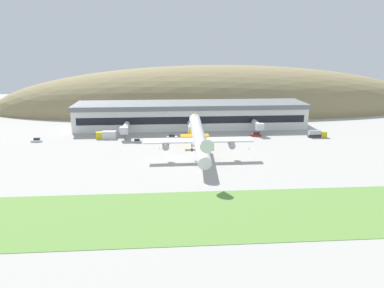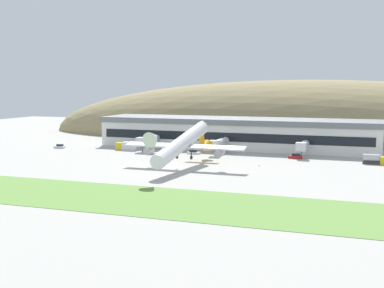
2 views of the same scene
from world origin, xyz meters
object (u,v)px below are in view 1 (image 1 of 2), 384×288
Objects in this scene: service_car_0 at (256,135)px; box_truck at (317,134)px; service_car_3 at (137,141)px; cargo_airplane at (199,139)px; jetway_0 at (125,128)px; fuel_truck at (106,135)px; terminal_building at (191,113)px; traffic_cone_0 at (159,148)px; traffic_cone_1 at (249,148)px; jetway_1 at (191,127)px; jetway_2 at (258,125)px; service_car_2 at (172,137)px; service_car_1 at (37,140)px.

service_car_0 is 0.60× the size of box_truck.
cargo_airplane is at bearing -47.94° from service_car_3.
service_car_3 is (5.38, -10.14, -3.39)m from jetway_0.
fuel_truck is 88.89m from box_truck.
fuel_truck is at bearing -150.30° from terminal_building.
cargo_airplane is 79.62× the size of traffic_cone_0.
traffic_cone_0 and traffic_cone_1 have the same top height.
terminal_building is at bearing 86.55° from jetway_1.
service_car_3 is at bearing -31.87° from fuel_truck.
terminal_building is 23.40× the size of service_car_0.
jetway_1 is 1.30× the size of jetway_2.
service_car_3 is at bearing -171.70° from service_car_0.
traffic_cone_0 is at bearing -107.49° from service_car_2.
box_truck is 13.42× the size of traffic_cone_1.
terminal_building is 7.16× the size of jetway_0.
service_car_0 is 44.74m from traffic_cone_0.
jetway_0 is 1.95× the size of box_truck.
jetway_2 is 1.55× the size of box_truck.
service_car_0 is 50.77m from service_car_3.
jetway_2 is (29.29, 1.96, -0.00)m from jetway_1.
service_car_0 is 0.56× the size of fuel_truck.
fuel_truck reaches higher than service_car_3.
jetway_2 is at bearing 1.63° from jetway_0.
jetway_2 is (28.12, -17.49, -2.60)m from terminal_building.
service_car_0 is 7.99× the size of traffic_cone_0.
box_truck is (53.06, 28.42, -5.89)m from cargo_airplane.
jetway_2 reaches higher than service_car_2.
cargo_airplane is 79.62× the size of traffic_cone_1.
jetway_2 reaches higher than traffic_cone_1.
service_car_0 is at bearing 23.00° from traffic_cone_0.
jetway_2 reaches higher than service_car_3.
cargo_airplane is 10.81× the size of service_car_1.
service_car_3 is at bearing 131.73° from traffic_cone_0.
service_car_3 is 44.64m from traffic_cone_1.
box_truck reaches higher than service_car_2.
jetway_2 is 5.79m from service_car_0.
service_car_2 is 61.42m from box_truck.
service_car_2 is (19.67, -3.69, -3.41)m from jetway_0.
service_car_3 is 6.70× the size of traffic_cone_1.
service_car_2 is at bearing 72.51° from traffic_cone_0.
terminal_building reaches higher than fuel_truck.
service_car_2 is at bearing 145.31° from traffic_cone_1.
fuel_truck reaches higher than service_car_0.
jetway_0 reaches higher than traffic_cone_0.
fuel_truck is (-65.10, -3.60, -2.47)m from jetway_2.
service_car_2 is (-8.28, 31.46, -6.78)m from cargo_airplane.
jetway_1 reaches higher than service_car_3.
service_car_3 is at bearing -62.05° from jetway_0.
fuel_truck is (-27.42, 1.71, 0.93)m from service_car_2.
jetway_2 reaches higher than service_car_0.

